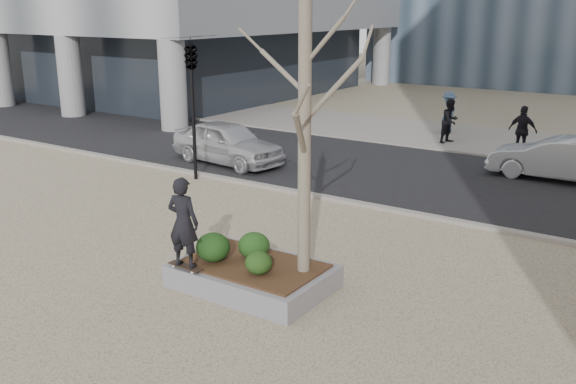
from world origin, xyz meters
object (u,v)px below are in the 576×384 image
Objects in this scene: skateboard at (185,267)px; skateboarder at (183,222)px; planter at (253,276)px; police_car at (228,142)px.

skateboard is 0.93m from skateboarder.
skateboarder is at bearing -138.01° from planter.
skateboarder is at bearing -138.36° from police_car.
skateboarder is 10.56m from police_car.
skateboard is 10.55m from police_car.
police_car is at bearing -65.22° from skateboarder.
police_car is at bearing 128.12° from skateboard.
planter is at bearing -147.74° from skateboarder.
planter is 1.77m from skateboarder.
skateboard is at bearing -138.01° from planter.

